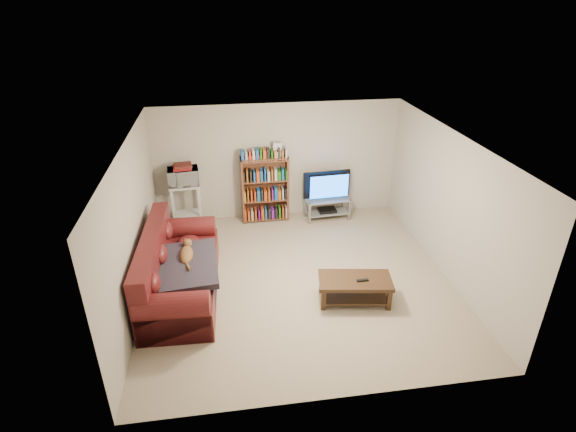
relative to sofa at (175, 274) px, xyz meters
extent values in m
plane|color=tan|center=(1.97, 0.08, -0.36)|extent=(5.00, 5.00, 0.00)
plane|color=white|center=(1.97, 0.08, 2.04)|extent=(5.00, 5.00, 0.00)
plane|color=beige|center=(1.97, 2.58, 0.84)|extent=(5.00, 0.00, 5.00)
plane|color=beige|center=(1.97, -2.42, 0.84)|extent=(5.00, 0.00, 5.00)
plane|color=beige|center=(-0.53, 0.08, 0.84)|extent=(0.00, 5.00, 5.00)
plane|color=beige|center=(4.47, 0.08, 0.84)|extent=(0.00, 5.00, 5.00)
cube|color=#581617|center=(0.10, 0.00, -0.12)|extent=(1.15, 2.50, 0.47)
cube|color=#581617|center=(-0.30, 0.01, 0.18)|extent=(0.34, 2.47, 1.03)
cube|color=#581617|center=(0.06, -1.11, -0.06)|extent=(1.02, 0.27, 0.59)
cube|color=#581617|center=(0.13, 1.11, -0.06)|extent=(1.02, 0.27, 0.59)
cube|color=#2E2933|center=(0.19, -0.17, 0.24)|extent=(1.01, 1.28, 0.20)
cube|color=#362313|center=(2.75, -0.62, 0.02)|extent=(1.18, 0.72, 0.06)
cube|color=#362313|center=(2.75, -0.62, -0.26)|extent=(1.06, 0.65, 0.03)
cube|color=#362313|center=(2.23, -0.76, -0.19)|extent=(0.08, 0.08, 0.34)
cube|color=#362313|center=(3.21, -0.91, -0.19)|extent=(0.08, 0.08, 0.34)
cube|color=#362313|center=(2.29, -0.33, -0.19)|extent=(0.08, 0.08, 0.34)
cube|color=#362313|center=(3.27, -0.48, -0.19)|extent=(0.08, 0.08, 0.34)
cube|color=black|center=(2.84, -0.69, 0.06)|extent=(0.18, 0.05, 0.02)
cube|color=#999EA3|center=(2.96, 2.21, 0.09)|extent=(0.95, 0.48, 0.03)
cube|color=#999EA3|center=(2.96, 2.21, -0.21)|extent=(0.90, 0.46, 0.02)
cube|color=gray|center=(2.55, 2.00, -0.13)|extent=(0.05, 0.05, 0.46)
cube|color=gray|center=(3.41, 2.07, -0.13)|extent=(0.05, 0.05, 0.46)
cube|color=gray|center=(2.52, 2.36, -0.13)|extent=(0.05, 0.05, 0.46)
cube|color=gray|center=(3.38, 2.42, -0.13)|extent=(0.05, 0.05, 0.46)
imported|color=black|center=(2.96, 2.21, 0.39)|extent=(1.00, 0.20, 0.57)
cube|color=black|center=(2.96, 2.21, -0.17)|extent=(0.39, 0.28, 0.06)
cube|color=brown|center=(1.21, 2.34, 0.33)|extent=(0.04, 0.30, 1.39)
cube|color=brown|center=(2.13, 2.35, 0.33)|extent=(0.04, 0.30, 1.39)
cube|color=brown|center=(1.67, 2.35, 1.01)|extent=(0.96, 0.31, 0.03)
cube|color=maroon|center=(1.46, 2.35, 1.06)|extent=(0.28, 0.22, 0.07)
cube|color=silver|center=(0.07, 2.24, 0.57)|extent=(0.63, 0.49, 0.04)
cube|color=silver|center=(0.07, 2.24, -0.06)|extent=(0.57, 0.44, 0.03)
cube|color=silver|center=(-0.17, 2.04, 0.10)|extent=(0.05, 0.05, 0.91)
cube|color=silver|center=(0.35, 2.09, 0.10)|extent=(0.05, 0.05, 0.91)
cube|color=silver|center=(-0.20, 2.39, 0.10)|extent=(0.05, 0.05, 0.91)
cube|color=silver|center=(0.31, 2.44, 0.10)|extent=(0.05, 0.05, 0.91)
imported|color=silver|center=(0.07, 2.24, 0.75)|extent=(0.62, 0.45, 0.32)
cube|color=maroon|center=(0.07, 2.24, 0.94)|extent=(0.37, 0.33, 0.05)
camera|label=1|loc=(0.89, -6.09, 4.01)|focal=28.00mm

